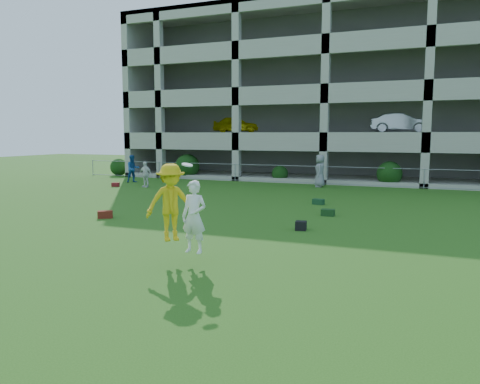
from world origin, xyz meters
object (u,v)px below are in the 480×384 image
at_px(crate_d, 301,226).
at_px(bystander_c, 320,171).
at_px(bystander_b, 145,174).
at_px(parking_garage, 347,98).
at_px(bystander_a, 133,169).
at_px(frisbee_contest, 176,205).

bearing_deg(crate_d, bystander_c, 99.79).
bearing_deg(crate_d, bystander_b, 143.34).
bearing_deg(crate_d, parking_garage, 95.87).
relative_size(bystander_a, frisbee_contest, 0.83).
distance_m(bystander_b, parking_garage, 17.87).
distance_m(bystander_c, frisbee_contest, 17.97).
xyz_separation_m(crate_d, parking_garage, (-2.37, 23.04, 5.86)).
distance_m(bystander_a, bystander_b, 3.17).
bearing_deg(bystander_c, bystander_a, -93.58).
height_order(bystander_b, parking_garage, parking_garage).
height_order(crate_d, frisbee_contest, frisbee_contest).
distance_m(bystander_b, bystander_c, 10.55).
distance_m(bystander_a, frisbee_contest, 20.31).
bearing_deg(bystander_c, crate_d, -2.84).
xyz_separation_m(frisbee_contest, parking_garage, (-0.50, 28.05, 4.58)).
height_order(bystander_a, bystander_c, bystander_c).
bearing_deg(bystander_a, frisbee_contest, -102.24).
relative_size(crate_d, frisbee_contest, 0.16).
relative_size(bystander_b, frisbee_contest, 0.71).
height_order(bystander_c, parking_garage, parking_garage).
distance_m(bystander_a, parking_garage, 17.71).
bearing_deg(parking_garage, bystander_c, -89.25).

